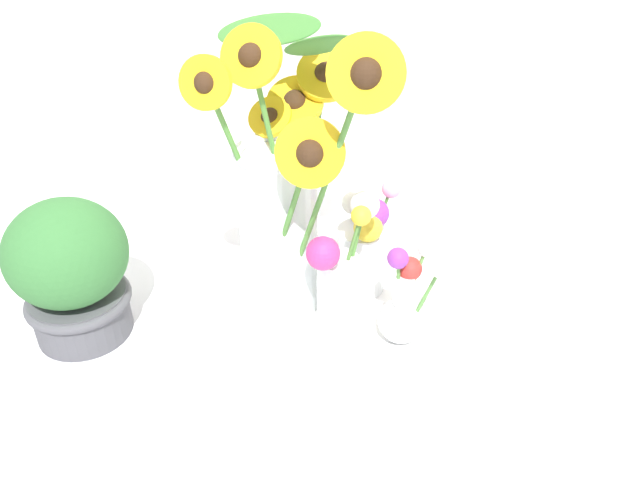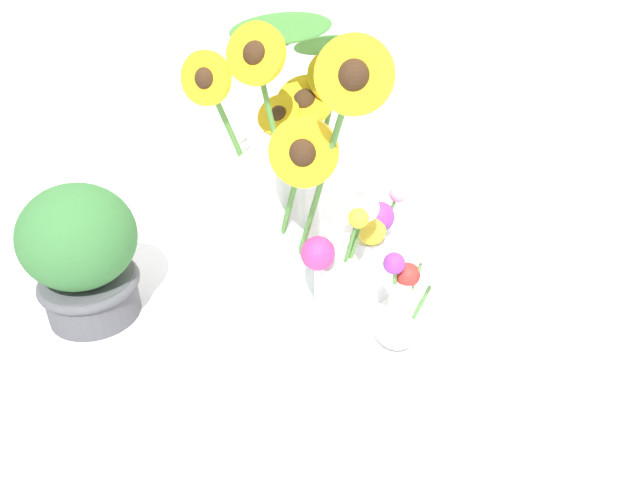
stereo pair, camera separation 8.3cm
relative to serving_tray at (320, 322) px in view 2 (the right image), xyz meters
The scene contains 7 objects.
ground_plane 0.03m from the serving_tray, 128.91° to the right, with size 6.00×6.00×0.00m, color silver.
serving_tray is the anchor object (origin of this frame).
mason_jar_sunflowers 0.19m from the serving_tray, 156.59° to the left, with size 0.27×0.26×0.44m.
vase_small_center 0.11m from the serving_tray, 40.57° to the right, with size 0.08×0.10×0.21m.
vase_bulb_right 0.15m from the serving_tray, ahead, with size 0.10×0.07×0.17m.
vase_small_back 0.13m from the serving_tray, 59.51° to the left, with size 0.09×0.10×0.18m.
potted_plant 0.35m from the serving_tray, 166.96° to the right, with size 0.16×0.16×0.21m.
Camera 2 is at (0.24, -0.64, 0.60)m, focal length 35.00 mm.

